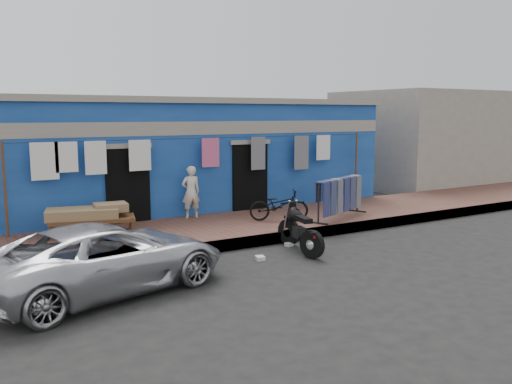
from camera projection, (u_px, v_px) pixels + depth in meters
name	position (u px, v px, depth m)	size (l,w,h in m)	color
ground	(307.00, 261.00, 10.86)	(80.00, 80.00, 0.00)	black
sidewalk	(235.00, 228.00, 13.38)	(28.00, 3.00, 0.25)	brown
curb	(266.00, 240.00, 12.16)	(28.00, 0.10, 0.25)	gray
building	(172.00, 155.00, 16.54)	(12.20, 5.20, 3.36)	navy
neighbor_right	(423.00, 139.00, 22.15)	(6.00, 5.00, 3.80)	#9E9384
clothesline	(195.00, 158.00, 13.95)	(10.06, 0.06, 2.10)	brown
car	(106.00, 257.00, 8.93)	(1.90, 4.19, 1.18)	silver
seated_person	(191.00, 192.00, 13.96)	(0.49, 0.33, 1.35)	beige
bicycle	(279.00, 202.00, 13.62)	(0.52, 1.47, 0.95)	black
motorcycle	(300.00, 228.00, 11.56)	(0.87, 1.64, 1.01)	black
charpoy	(92.00, 220.00, 12.06)	(2.11, 1.38, 0.65)	brown
jeans_rack	(339.00, 197.00, 14.03)	(2.21, 1.23, 1.06)	black
litter_a	(289.00, 244.00, 12.07)	(0.17, 0.14, 0.08)	silver
litter_b	(317.00, 243.00, 12.20)	(0.18, 0.13, 0.09)	silver
litter_c	(260.00, 258.00, 10.90)	(0.21, 0.17, 0.08)	silver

